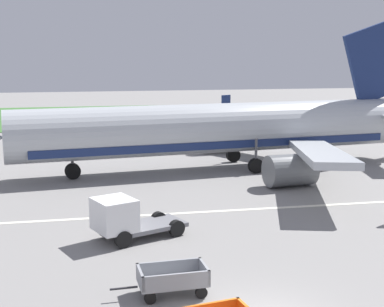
# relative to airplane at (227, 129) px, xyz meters

# --- Properties ---
(grass_strip) EXTENTS (220.00, 28.00, 0.06)m
(grass_strip) POSITION_rel_airplane_xyz_m (-4.82, 37.12, -3.02)
(grass_strip) COLOR #3D7033
(grass_strip) RESTS_ON ground
(apron_stripe) EXTENTS (120.00, 0.36, 0.01)m
(apron_stripe) POSITION_rel_airplane_xyz_m (-4.82, -11.18, -3.05)
(apron_stripe) COLOR silver
(apron_stripe) RESTS_ON ground
(airplane) EXTENTS (37.66, 30.31, 11.34)m
(airplane) POSITION_rel_airplane_xyz_m (0.00, 0.00, 0.00)
(airplane) COLOR #B2B7BC
(airplane) RESTS_ON ground
(baggage_cart_second_in_row) EXTENTS (3.58, 1.52, 1.07)m
(baggage_cart_second_in_row) POSITION_rel_airplane_xyz_m (-7.63, -21.42, -2.45)
(baggage_cart_second_in_row) COLOR gray
(baggage_cart_second_in_row) RESTS_ON ground
(service_truck_beside_carts) EXTENTS (4.77, 3.44, 2.10)m
(service_truck_beside_carts) POSITION_rel_airplane_xyz_m (-8.91, -15.07, -1.95)
(service_truck_beside_carts) COLOR slate
(service_truck_beside_carts) RESTS_ON ground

